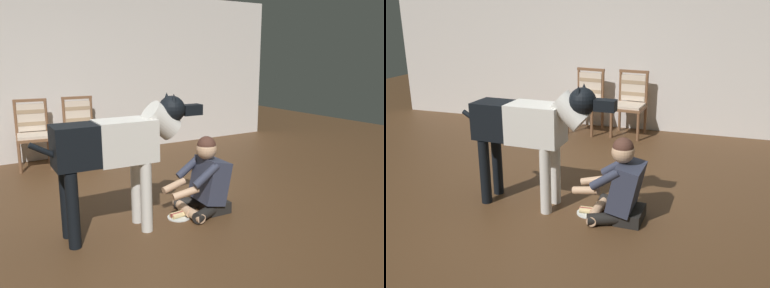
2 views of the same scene
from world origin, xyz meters
The scene contains 7 objects.
ground_plane centered at (0.00, 0.00, 0.00)m, with size 14.19×14.19×0.00m, color #4F331E.
back_wall centered at (0.00, 3.20, 1.30)m, with size 8.20×0.10×2.60m, color silver.
dining_chair_left_of_pair centered at (-0.48, 2.82, 0.54)m, with size 0.52×0.52×0.98m.
dining_chair_right_of_pair centered at (0.21, 2.82, 0.54)m, with size 0.50×0.50×0.98m.
person_sitting_on_floor centered at (0.67, 0.06, 0.33)m, with size 0.67×0.58×0.81m.
large_dog centered at (-0.24, 0.09, 0.81)m, with size 1.60×0.37×1.26m.
hot_dog_on_plate centered at (0.36, 0.07, 0.03)m, with size 0.23×0.23×0.06m.
Camera 2 is at (1.41, -3.54, 1.94)m, focal length 40.17 mm.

